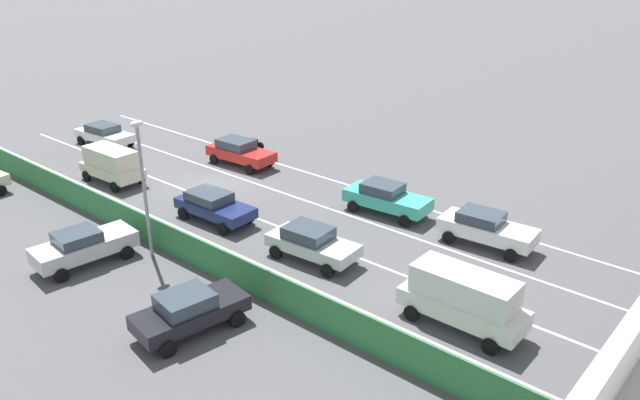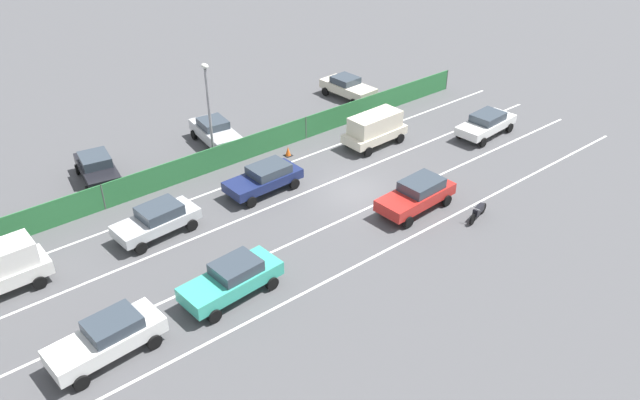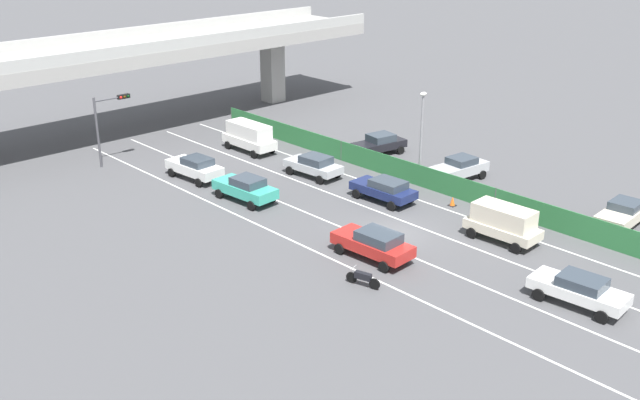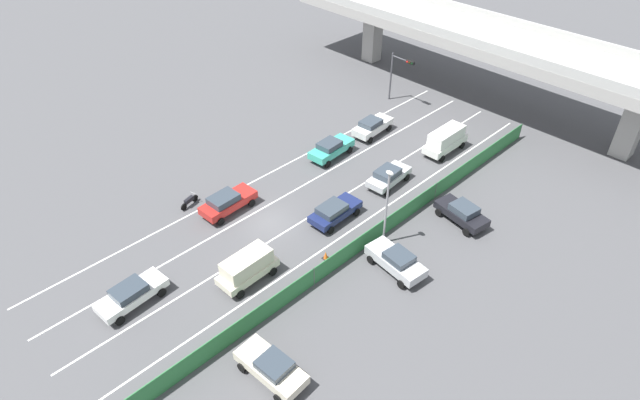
# 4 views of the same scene
# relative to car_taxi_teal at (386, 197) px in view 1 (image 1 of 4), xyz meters

# --- Properties ---
(ground_plane) EXTENTS (300.00, 300.00, 0.00)m
(ground_plane) POSITION_rel_car_taxi_teal_xyz_m (3.26, -10.28, -0.92)
(ground_plane) COLOR #4C4C4F
(lane_line_left_edge) EXTENTS (0.14, 45.86, 0.01)m
(lane_line_left_edge) POSITION_rel_car_taxi_teal_xyz_m (-1.93, -5.35, -0.92)
(lane_line_left_edge) COLOR silver
(lane_line_left_edge) RESTS_ON ground
(lane_line_mid_left) EXTENTS (0.14, 45.86, 0.01)m
(lane_line_mid_left) POSITION_rel_car_taxi_teal_xyz_m (1.53, -5.35, -0.92)
(lane_line_mid_left) COLOR silver
(lane_line_mid_left) RESTS_ON ground
(lane_line_mid_right) EXTENTS (0.14, 45.86, 0.01)m
(lane_line_mid_right) POSITION_rel_car_taxi_teal_xyz_m (5.00, -5.35, -0.92)
(lane_line_mid_right) COLOR silver
(lane_line_mid_right) RESTS_ON ground
(lane_line_right_edge) EXTENTS (0.14, 45.86, 0.01)m
(lane_line_right_edge) POSITION_rel_car_taxi_teal_xyz_m (8.46, -5.35, -0.92)
(lane_line_right_edge) COLOR silver
(lane_line_right_edge) RESTS_ON ground
(green_fence) EXTENTS (0.10, 41.96, 1.55)m
(green_fence) POSITION_rel_car_taxi_teal_xyz_m (10.52, -5.35, -0.15)
(green_fence) COLOR #2D753D
(green_fence) RESTS_ON ground
(car_taxi_teal) EXTENTS (2.30, 4.78, 1.67)m
(car_taxi_teal) POSITION_rel_car_taxi_teal_xyz_m (0.00, 0.00, 0.00)
(car_taxi_teal) COLOR teal
(car_taxi_teal) RESTS_ON ground
(car_sedan_white) EXTENTS (2.33, 4.79, 1.54)m
(car_sedan_white) POSITION_rel_car_taxi_teal_xyz_m (3.34, -22.04, -0.05)
(car_sedan_white) COLOR white
(car_sedan_white) RESTS_ON ground
(car_sedan_silver) EXTENTS (2.31, 4.47, 1.59)m
(car_sedan_silver) POSITION_rel_car_taxi_teal_xyz_m (6.52, 0.39, -0.03)
(car_sedan_silver) COLOR #B7BABC
(car_sedan_silver) RESTS_ON ground
(car_van_white) EXTENTS (2.05, 4.86, 2.29)m
(car_van_white) POSITION_rel_car_taxi_teal_xyz_m (6.82, 8.28, 0.36)
(car_van_white) COLOR silver
(car_van_white) RESTS_ON ground
(car_sedan_red) EXTENTS (2.26, 4.79, 1.67)m
(car_sedan_red) POSITION_rel_car_taxi_teal_xyz_m (-0.16, -11.68, 0.01)
(car_sedan_red) COLOR red
(car_sedan_red) RESTS_ON ground
(car_van_cream) EXTENTS (2.16, 4.38, 2.14)m
(car_van_cream) POSITION_rel_car_taxi_teal_xyz_m (6.97, -15.24, 0.30)
(car_van_cream) COLOR beige
(car_van_cream) RESTS_ON ground
(car_sedan_navy) EXTENTS (2.18, 4.54, 1.54)m
(car_sedan_navy) POSITION_rel_car_taxi_teal_xyz_m (6.62, -6.34, -0.05)
(car_sedan_navy) COLOR navy
(car_sedan_navy) RESTS_ON ground
(car_hatchback_white) EXTENTS (2.26, 4.68, 1.66)m
(car_hatchback_white) POSITION_rel_car_taxi_teal_xyz_m (-0.03, 5.80, -0.00)
(car_hatchback_white) COLOR silver
(car_hatchback_white) RESTS_ON ground
(motorcycle) EXTENTS (0.73, 1.91, 0.93)m
(motorcycle) POSITION_rel_car_taxi_teal_xyz_m (-2.93, -13.50, -0.46)
(motorcycle) COLOR black
(motorcycle) RESTS_ON ground
(parked_wagon_silver) EXTENTS (4.68, 2.42, 1.66)m
(parked_wagon_silver) POSITION_rel_car_taxi_teal_xyz_m (13.54, -7.22, -0.01)
(parked_wagon_silver) COLOR #B2B5B7
(parked_wagon_silver) RESTS_ON ground
(parked_sedan_dark) EXTENTS (4.54, 2.59, 1.63)m
(parked_sedan_dark) POSITION_rel_car_taxi_teal_xyz_m (13.76, 0.63, -0.02)
(parked_sedan_dark) COLOR black
(parked_sedan_dark) RESTS_ON ground
(street_lamp) EXTENTS (0.60, 0.36, 6.52)m
(street_lamp) POSITION_rel_car_taxi_teal_xyz_m (11.08, -5.63, 3.08)
(street_lamp) COLOR gray
(street_lamp) RESTS_ON ground
(traffic_cone) EXTENTS (0.47, 0.47, 0.63)m
(traffic_cone) POSITION_rel_car_taxi_teal_xyz_m (9.28, -9.93, -0.63)
(traffic_cone) COLOR orange
(traffic_cone) RESTS_ON ground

